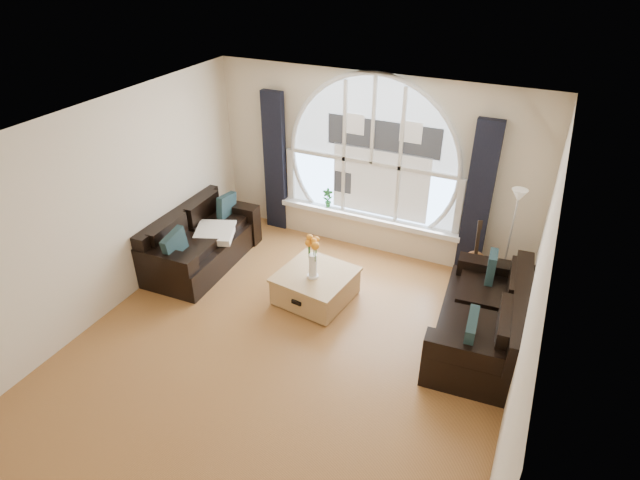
{
  "coord_description": "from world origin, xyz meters",
  "views": [
    {
      "loc": [
        2.34,
        -4.12,
        4.37
      ],
      "look_at": [
        0.0,
        0.9,
        1.05
      ],
      "focal_mm": 29.25,
      "sensor_mm": 36.0,
      "label": 1
    }
  ],
  "objects_px": {
    "floor_lamp": "(508,245)",
    "coffee_chest": "(316,285)",
    "sofa_left": "(202,240)",
    "guitar": "(476,251)",
    "sofa_right": "(482,317)",
    "potted_plant": "(328,198)",
    "vase_flowers": "(313,252)"
  },
  "relations": [
    {
      "from": "sofa_left",
      "to": "guitar",
      "type": "bearing_deg",
      "value": 15.24
    },
    {
      "from": "coffee_chest",
      "to": "floor_lamp",
      "type": "bearing_deg",
      "value": 34.76
    },
    {
      "from": "guitar",
      "to": "floor_lamp",
      "type": "bearing_deg",
      "value": -36.15
    },
    {
      "from": "guitar",
      "to": "potted_plant",
      "type": "bearing_deg",
      "value": 153.57
    },
    {
      "from": "floor_lamp",
      "to": "sofa_right",
      "type": "bearing_deg",
      "value": -93.83
    },
    {
      "from": "vase_flowers",
      "to": "floor_lamp",
      "type": "distance_m",
      "value": 2.58
    },
    {
      "from": "coffee_chest",
      "to": "guitar",
      "type": "bearing_deg",
      "value": 42.25
    },
    {
      "from": "vase_flowers",
      "to": "guitar",
      "type": "distance_m",
      "value": 2.32
    },
    {
      "from": "sofa_right",
      "to": "floor_lamp",
      "type": "height_order",
      "value": "floor_lamp"
    },
    {
      "from": "sofa_right",
      "to": "coffee_chest",
      "type": "relative_size",
      "value": 2.07
    },
    {
      "from": "sofa_left",
      "to": "coffee_chest",
      "type": "distance_m",
      "value": 1.93
    },
    {
      "from": "sofa_right",
      "to": "potted_plant",
      "type": "height_order",
      "value": "potted_plant"
    },
    {
      "from": "sofa_left",
      "to": "guitar",
      "type": "relative_size",
      "value": 1.75
    },
    {
      "from": "sofa_left",
      "to": "vase_flowers",
      "type": "height_order",
      "value": "vase_flowers"
    },
    {
      "from": "vase_flowers",
      "to": "potted_plant",
      "type": "relative_size",
      "value": 2.25
    },
    {
      "from": "floor_lamp",
      "to": "coffee_chest",
      "type": "bearing_deg",
      "value": -152.66
    },
    {
      "from": "sofa_right",
      "to": "coffee_chest",
      "type": "xyz_separation_m",
      "value": [
        -2.18,
        -0.04,
        -0.17
      ]
    },
    {
      "from": "vase_flowers",
      "to": "potted_plant",
      "type": "xyz_separation_m",
      "value": [
        -0.55,
        1.69,
        -0.1
      ]
    },
    {
      "from": "sofa_left",
      "to": "potted_plant",
      "type": "distance_m",
      "value": 2.06
    },
    {
      "from": "floor_lamp",
      "to": "guitar",
      "type": "relative_size",
      "value": 1.51
    },
    {
      "from": "sofa_right",
      "to": "vase_flowers",
      "type": "xyz_separation_m",
      "value": [
        -2.18,
        -0.13,
        0.41
      ]
    },
    {
      "from": "guitar",
      "to": "sofa_right",
      "type": "bearing_deg",
      "value": -94.29
    },
    {
      "from": "vase_flowers",
      "to": "floor_lamp",
      "type": "xyz_separation_m",
      "value": [
        2.25,
        1.25,
        -0.01
      ]
    },
    {
      "from": "sofa_right",
      "to": "guitar",
      "type": "relative_size",
      "value": 1.82
    },
    {
      "from": "coffee_chest",
      "to": "potted_plant",
      "type": "relative_size",
      "value": 3.0
    },
    {
      "from": "sofa_right",
      "to": "potted_plant",
      "type": "bearing_deg",
      "value": 145.83
    },
    {
      "from": "coffee_chest",
      "to": "guitar",
      "type": "height_order",
      "value": "guitar"
    },
    {
      "from": "coffee_chest",
      "to": "potted_plant",
      "type": "height_order",
      "value": "potted_plant"
    },
    {
      "from": "vase_flowers",
      "to": "potted_plant",
      "type": "bearing_deg",
      "value": 108.01
    },
    {
      "from": "floor_lamp",
      "to": "guitar",
      "type": "distance_m",
      "value": 0.5
    },
    {
      "from": "floor_lamp",
      "to": "guitar",
      "type": "bearing_deg",
      "value": 162.78
    },
    {
      "from": "sofa_left",
      "to": "coffee_chest",
      "type": "xyz_separation_m",
      "value": [
        1.92,
        -0.1,
        -0.17
      ]
    }
  ]
}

